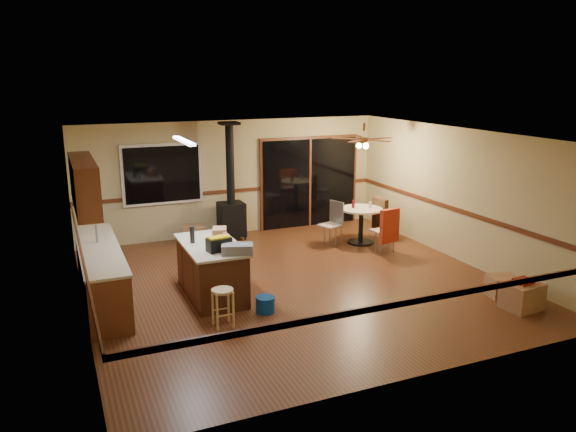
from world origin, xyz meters
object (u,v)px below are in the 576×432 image
chair_left (334,218)px  chair_near (389,226)px  chair_right (381,214)px  toolbox_grey (237,249)px  box_under_window (193,234)px  kitchen_island (212,270)px  dining_table (361,219)px  wood_stove (231,207)px  toolbox_black (219,244)px  blue_bucket (265,304)px  box_corner_a (522,296)px  box_corner_b (502,286)px  bar_stool (223,308)px

chair_left → chair_near: same height
chair_left → chair_right: bearing=-5.1°
toolbox_grey → box_under_window: size_ratio=0.98×
kitchen_island → dining_table: size_ratio=1.86×
chair_near → dining_table: bearing=98.2°
kitchen_island → wood_stove: 3.33m
toolbox_black → dining_table: 4.32m
toolbox_grey → blue_bucket: size_ratio=1.61×
box_under_window → dining_table: bearing=-23.4°
wood_stove → toolbox_grey: (-1.06, -3.71, 0.25)m
blue_bucket → dining_table: size_ratio=0.33×
chair_near → box_under_window: 4.21m
chair_left → dining_table: bearing=-12.5°
kitchen_island → chair_left: chair_left is taller
dining_table → chair_left: bearing=167.5°
kitchen_island → box_corner_a: kitchen_island is taller
box_corner_a → box_corner_b: box_corner_a is taller
bar_stool → box_corner_b: size_ratio=1.33×
kitchen_island → box_corner_b: bearing=-23.4°
chair_near → toolbox_grey: bearing=-158.9°
dining_table → chair_left: 0.62m
kitchen_island → toolbox_grey: toolbox_grey is taller
wood_stove → dining_table: wood_stove is taller
kitchen_island → chair_left: bearing=29.1°
chair_right → box_under_window: bearing=159.9°
toolbox_grey → chair_left: toolbox_grey is taller
bar_stool → box_corner_a: 4.66m
chair_right → box_corner_b: 3.62m
chair_right → box_corner_a: bearing=-89.7°
toolbox_black → dining_table: size_ratio=0.42×
wood_stove → kitchen_island: bearing=-113.1°
box_under_window → box_corner_a: (3.89, -5.53, 0.02)m
chair_near → box_under_window: size_ratio=1.43×
kitchen_island → dining_table: (3.79, 1.65, 0.08)m
blue_bucket → chair_left: (2.62, 2.75, 0.46)m
bar_stool → chair_near: size_ratio=0.83×
wood_stove → dining_table: size_ratio=2.79×
toolbox_black → chair_near: size_ratio=0.54×
toolbox_grey → box_corner_b: size_ratio=1.10×
toolbox_grey → toolbox_black: (-0.22, 0.24, 0.03)m
chair_left → toolbox_black: bearing=-145.3°
chair_near → chair_right: same height
chair_right → box_under_window: chair_right is taller
bar_stool → chair_right: bearing=32.8°
kitchen_island → blue_bucket: bearing=-59.4°
chair_left → box_under_window: size_ratio=1.05×
box_under_window → box_corner_b: size_ratio=1.12×
toolbox_black → chair_left: (3.17, 2.19, -0.42)m
kitchen_island → toolbox_grey: 0.87m
box_corner_a → chair_left: bearing=105.1°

